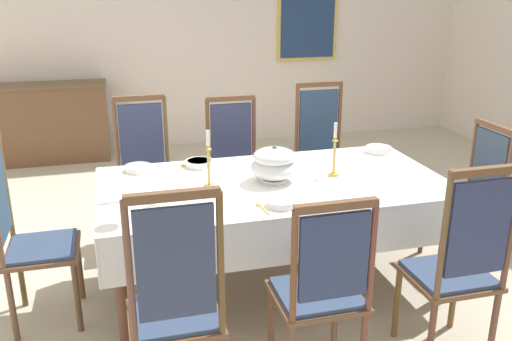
{
  "coord_description": "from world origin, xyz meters",
  "views": [
    {
      "loc": [
        -0.97,
        -3.37,
        2.0
      ],
      "look_at": [
        -0.13,
        -0.22,
        0.88
      ],
      "focal_mm": 38.56,
      "sensor_mm": 36.0,
      "label": 1
    }
  ],
  "objects_px": {
    "chair_south_b": "(322,288)",
    "chair_head_west": "(28,234)",
    "chair_north_c": "(322,155)",
    "bowl_far_left": "(138,168)",
    "dining_table": "(273,192)",
    "spoon_secondary": "(260,206)",
    "candlestick_west": "(209,164)",
    "chair_head_east": "(471,192)",
    "bowl_far_right": "(378,149)",
    "chair_south_a": "(175,303)",
    "chair_south_c": "(458,264)",
    "framed_painting": "(308,4)",
    "soup_tureen": "(274,164)",
    "chair_north_b": "(235,165)",
    "chair_north_a": "(145,171)",
    "spoon_primary": "(181,166)",
    "candlestick_east": "(334,155)",
    "bowl_near_left": "(199,163)",
    "sideboard": "(45,123)",
    "bowl_near_right": "(282,202)"
  },
  "relations": [
    {
      "from": "framed_painting",
      "to": "chair_south_c",
      "type": "bearing_deg",
      "value": -99.93
    },
    {
      "from": "chair_south_a",
      "to": "candlestick_east",
      "type": "bearing_deg",
      "value": 39.64
    },
    {
      "from": "chair_south_b",
      "to": "bowl_near_right",
      "type": "xyz_separation_m",
      "value": [
        -0.04,
        0.56,
        0.24
      ]
    },
    {
      "from": "chair_south_b",
      "to": "sideboard",
      "type": "distance_m",
      "value": 4.7
    },
    {
      "from": "chair_south_b",
      "to": "chair_head_east",
      "type": "bearing_deg",
      "value": 32.25
    },
    {
      "from": "chair_south_a",
      "to": "bowl_far_left",
      "type": "relative_size",
      "value": 6.5
    },
    {
      "from": "chair_south_b",
      "to": "bowl_near_right",
      "type": "height_order",
      "value": "chair_south_b"
    },
    {
      "from": "chair_north_c",
      "to": "bowl_far_left",
      "type": "bearing_deg",
      "value": 19.15
    },
    {
      "from": "chair_south_c",
      "to": "framed_painting",
      "type": "bearing_deg",
      "value": 80.07
    },
    {
      "from": "candlestick_east",
      "to": "bowl_near_left",
      "type": "height_order",
      "value": "candlestick_east"
    },
    {
      "from": "soup_tureen",
      "to": "spoon_secondary",
      "type": "bearing_deg",
      "value": -117.33
    },
    {
      "from": "chair_north_b",
      "to": "chair_south_c",
      "type": "bearing_deg",
      "value": 111.45
    },
    {
      "from": "chair_south_b",
      "to": "chair_head_west",
      "type": "relative_size",
      "value": 0.91
    },
    {
      "from": "bowl_far_left",
      "to": "bowl_far_right",
      "type": "distance_m",
      "value": 1.79
    },
    {
      "from": "chair_head_west",
      "to": "chair_head_east",
      "type": "height_order",
      "value": "chair_head_west"
    },
    {
      "from": "bowl_far_left",
      "to": "candlestick_west",
      "type": "bearing_deg",
      "value": -46.59
    },
    {
      "from": "bowl_near_right",
      "to": "sideboard",
      "type": "xyz_separation_m",
      "value": [
        -1.66,
        3.82,
        -0.35
      ]
    },
    {
      "from": "soup_tureen",
      "to": "candlestick_east",
      "type": "height_order",
      "value": "candlestick_east"
    },
    {
      "from": "chair_north_b",
      "to": "bowl_near_left",
      "type": "relative_size",
      "value": 5.66
    },
    {
      "from": "dining_table",
      "to": "chair_head_west",
      "type": "relative_size",
      "value": 1.88
    },
    {
      "from": "chair_north_c",
      "to": "spoon_secondary",
      "type": "relative_size",
      "value": 6.81
    },
    {
      "from": "dining_table",
      "to": "spoon_secondary",
      "type": "height_order",
      "value": "spoon_secondary"
    },
    {
      "from": "soup_tureen",
      "to": "candlestick_west",
      "type": "relative_size",
      "value": 0.84
    },
    {
      "from": "chair_south_c",
      "to": "chair_head_east",
      "type": "bearing_deg",
      "value": 51.68
    },
    {
      "from": "candlestick_west",
      "to": "bowl_far_right",
      "type": "height_order",
      "value": "candlestick_west"
    },
    {
      "from": "bowl_near_right",
      "to": "bowl_near_left",
      "type": "bearing_deg",
      "value": 111.99
    },
    {
      "from": "bowl_near_right",
      "to": "bowl_far_right",
      "type": "bearing_deg",
      "value": 38.68
    },
    {
      "from": "chair_north_c",
      "to": "chair_head_east",
      "type": "xyz_separation_m",
      "value": [
        0.77,
        -0.98,
        -0.05
      ]
    },
    {
      "from": "soup_tureen",
      "to": "chair_north_b",
      "type": "bearing_deg",
      "value": 92.46
    },
    {
      "from": "chair_head_east",
      "to": "bowl_far_left",
      "type": "height_order",
      "value": "chair_head_east"
    },
    {
      "from": "chair_north_a",
      "to": "chair_head_west",
      "type": "height_order",
      "value": "chair_head_west"
    },
    {
      "from": "soup_tureen",
      "to": "bowl_far_right",
      "type": "xyz_separation_m",
      "value": [
        0.95,
        0.41,
        -0.09
      ]
    },
    {
      "from": "bowl_near_left",
      "to": "bowl_far_left",
      "type": "height_order",
      "value": "bowl_near_left"
    },
    {
      "from": "dining_table",
      "to": "chair_south_a",
      "type": "bearing_deg",
      "value": -127.91
    },
    {
      "from": "chair_north_a",
      "to": "spoon_primary",
      "type": "xyz_separation_m",
      "value": [
        0.23,
        -0.52,
        0.19
      ]
    },
    {
      "from": "dining_table",
      "to": "spoon_primary",
      "type": "bearing_deg",
      "value": 139.68
    },
    {
      "from": "chair_head_east",
      "to": "bowl_far_left",
      "type": "relative_size",
      "value": 5.74
    },
    {
      "from": "candlestick_west",
      "to": "chair_head_east",
      "type": "bearing_deg",
      "value": 0.0
    },
    {
      "from": "chair_north_c",
      "to": "chair_head_west",
      "type": "bearing_deg",
      "value": 23.58
    },
    {
      "from": "chair_south_c",
      "to": "chair_head_west",
      "type": "xyz_separation_m",
      "value": [
        -2.25,
        0.98,
        0.0
      ]
    },
    {
      "from": "bowl_far_right",
      "to": "dining_table",
      "type": "bearing_deg",
      "value": -156.91
    },
    {
      "from": "bowl_far_right",
      "to": "spoon_secondary",
      "type": "height_order",
      "value": "bowl_far_right"
    },
    {
      "from": "chair_head_east",
      "to": "chair_south_a",
      "type": "bearing_deg",
      "value": 113.35
    },
    {
      "from": "bowl_near_left",
      "to": "spoon_secondary",
      "type": "xyz_separation_m",
      "value": [
        0.22,
        -0.82,
        -0.02
      ]
    },
    {
      "from": "chair_south_c",
      "to": "spoon_primary",
      "type": "distance_m",
      "value": 1.92
    },
    {
      "from": "chair_south_b",
      "to": "chair_south_c",
      "type": "relative_size",
      "value": 0.92
    },
    {
      "from": "chair_south_a",
      "to": "chair_south_c",
      "type": "relative_size",
      "value": 1.02
    },
    {
      "from": "bowl_far_left",
      "to": "spoon_secondary",
      "type": "xyz_separation_m",
      "value": [
        0.64,
        -0.82,
        -0.02
      ]
    },
    {
      "from": "chair_south_b",
      "to": "framed_painting",
      "type": "bearing_deg",
      "value": 71.18
    },
    {
      "from": "dining_table",
      "to": "bowl_far_left",
      "type": "height_order",
      "value": "bowl_far_left"
    }
  ]
}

